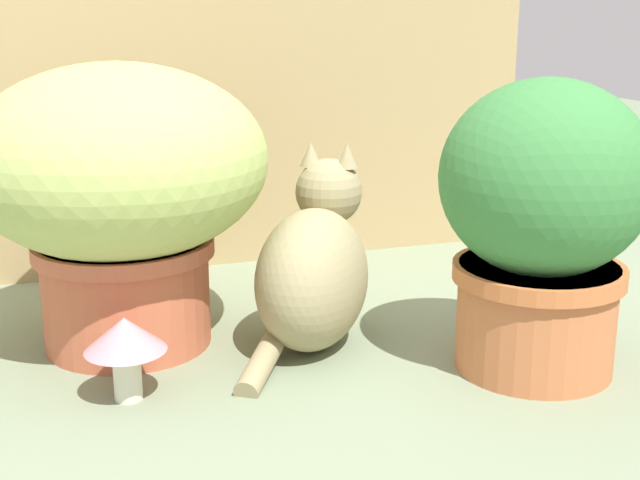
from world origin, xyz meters
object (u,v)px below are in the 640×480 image
Objects in this scene: grass_planter at (120,184)px; mushroom_ornament_pink at (125,340)px; cat at (314,269)px; leafy_planter at (542,217)px.

grass_planter is 3.83× the size of mushroom_ornament_pink.
grass_planter is 1.36× the size of cat.
leafy_planter is at bearing -27.36° from grass_planter.
mushroom_ornament_pink is (-0.02, -0.20, -0.17)m from grass_planter.
leafy_planter is at bearing -35.94° from cat.
cat is (-0.28, 0.20, -0.11)m from leafy_planter.
cat is 0.33m from mushroom_ornament_pink.
mushroom_ornament_pink is at bearing -159.27° from cat.
mushroom_ornament_pink is at bearing -96.91° from grass_planter.
cat is at bearing -17.48° from grass_planter.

